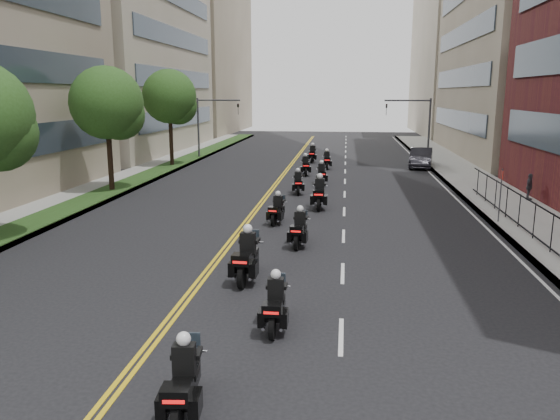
# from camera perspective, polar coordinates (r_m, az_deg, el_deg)

# --- Properties ---
(sidewalk_right) EXTENTS (4.00, 90.00, 0.15)m
(sidewalk_right) POSITION_cam_1_polar(r_m,az_deg,el_deg) (34.65, 21.48, 1.34)
(sidewalk_right) COLOR gray
(sidewalk_right) RESTS_ON ground
(sidewalk_left) EXTENTS (4.00, 90.00, 0.15)m
(sidewalk_left) POSITION_cam_1_polar(r_m,az_deg,el_deg) (36.80, -17.64, 2.21)
(sidewalk_left) COLOR gray
(sidewalk_left) RESTS_ON ground
(grass_strip) EXTENTS (2.00, 90.00, 0.04)m
(grass_strip) POSITION_cam_1_polar(r_m,az_deg,el_deg) (36.46, -16.50, 2.34)
(grass_strip) COLOR #203A15
(grass_strip) RESTS_ON sidewalk_left
(building_right_far) EXTENTS (15.00, 28.00, 26.00)m
(building_right_far) POSITION_cam_1_polar(r_m,az_deg,el_deg) (88.18, 19.62, 15.99)
(building_right_far) COLOR #9D987F
(building_right_far) RESTS_ON ground
(building_left_far) EXTENTS (16.00, 28.00, 26.00)m
(building_left_far) POSITION_cam_1_polar(r_m,az_deg,el_deg) (89.86, -9.84, 16.41)
(building_left_far) COLOR gray
(building_left_far) RESTS_ON ground
(street_trees) EXTENTS (4.40, 38.40, 7.98)m
(street_trees) POSITION_cam_1_polar(r_m,az_deg,el_deg) (30.17, -21.62, 9.54)
(street_trees) COLOR black
(street_trees) RESTS_ON ground
(traffic_signal_right) EXTENTS (4.09, 0.20, 5.60)m
(traffic_signal_right) POSITION_cam_1_polar(r_m,az_deg,el_deg) (50.43, 14.27, 9.09)
(traffic_signal_right) COLOR #3F3F44
(traffic_signal_right) RESTS_ON ground
(traffic_signal_left) EXTENTS (4.09, 0.20, 5.60)m
(traffic_signal_left) POSITION_cam_1_polar(r_m,az_deg,el_deg) (51.63, -7.52, 9.42)
(traffic_signal_left) COLOR #3F3F44
(traffic_signal_left) RESTS_ON ground
(motorcycle_0) EXTENTS (0.62, 2.23, 1.65)m
(motorcycle_0) POSITION_cam_1_polar(r_m,az_deg,el_deg) (11.04, -10.01, -17.43)
(motorcycle_0) COLOR black
(motorcycle_0) RESTS_ON ground
(motorcycle_1) EXTENTS (0.49, 2.14, 1.58)m
(motorcycle_1) POSITION_cam_1_polar(r_m,az_deg,el_deg) (14.45, -0.49, -9.98)
(motorcycle_1) COLOR black
(motorcycle_1) RESTS_ON ground
(motorcycle_2) EXTENTS (0.59, 2.54, 1.87)m
(motorcycle_2) POSITION_cam_1_polar(r_m,az_deg,el_deg) (18.00, -3.47, -5.09)
(motorcycle_2) COLOR black
(motorcycle_2) RESTS_ON ground
(motorcycle_3) EXTENTS (0.58, 2.22, 1.64)m
(motorcycle_3) POSITION_cam_1_polar(r_m,az_deg,el_deg) (22.01, 2.05, -2.11)
(motorcycle_3) COLOR black
(motorcycle_3) RESTS_ON ground
(motorcycle_4) EXTENTS (0.64, 2.08, 1.54)m
(motorcycle_4) POSITION_cam_1_polar(r_m,az_deg,el_deg) (25.79, -0.28, -0.07)
(motorcycle_4) COLOR black
(motorcycle_4) RESTS_ON ground
(motorcycle_5) EXTENTS (0.58, 2.55, 1.88)m
(motorcycle_5) POSITION_cam_1_polar(r_m,az_deg,el_deg) (29.16, 4.14, 1.60)
(motorcycle_5) COLOR black
(motorcycle_5) RESTS_ON ground
(motorcycle_6) EXTENTS (0.63, 2.13, 1.58)m
(motorcycle_6) POSITION_cam_1_polar(r_m,az_deg,el_deg) (33.42, 1.88, 2.77)
(motorcycle_6) COLOR black
(motorcycle_6) RESTS_ON ground
(motorcycle_7) EXTENTS (0.61, 2.21, 1.63)m
(motorcycle_7) POSITION_cam_1_polar(r_m,az_deg,el_deg) (36.96, 4.36, 3.68)
(motorcycle_7) COLOR black
(motorcycle_7) RESTS_ON ground
(motorcycle_8) EXTENTS (0.67, 2.24, 1.66)m
(motorcycle_8) POSITION_cam_1_polar(r_m,az_deg,el_deg) (41.04, 2.67, 4.56)
(motorcycle_8) COLOR black
(motorcycle_8) RESTS_ON ground
(motorcycle_9) EXTENTS (0.57, 2.22, 1.64)m
(motorcycle_9) POSITION_cam_1_polar(r_m,az_deg,el_deg) (44.66, 4.91, 5.14)
(motorcycle_9) COLOR black
(motorcycle_9) RESTS_ON ground
(motorcycle_10) EXTENTS (0.54, 2.34, 1.73)m
(motorcycle_10) POSITION_cam_1_polar(r_m,az_deg,el_deg) (48.83, 3.42, 5.80)
(motorcycle_10) COLOR black
(motorcycle_10) RESTS_ON ground
(parked_sedan) EXTENTS (2.51, 5.13, 1.62)m
(parked_sedan) POSITION_cam_1_polar(r_m,az_deg,el_deg) (46.71, 14.52, 5.30)
(parked_sedan) COLOR black
(parked_sedan) RESTS_ON ground
(pedestrian_c) EXTENTS (0.74, 0.95, 1.50)m
(pedestrian_c) POSITION_cam_1_polar(r_m,az_deg,el_deg) (33.69, 24.60, 2.22)
(pedestrian_c) COLOR #3D3C44
(pedestrian_c) RESTS_ON sidewalk_right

